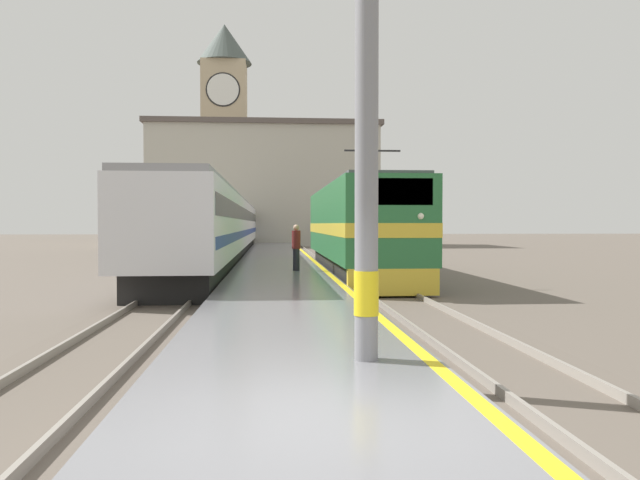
{
  "coord_description": "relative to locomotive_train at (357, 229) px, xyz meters",
  "views": [
    {
      "loc": [
        -0.35,
        -5.92,
        2.23
      ],
      "look_at": [
        1.96,
        23.27,
        1.47
      ],
      "focal_mm": 35.0,
      "sensor_mm": 36.0,
      "label": 1
    }
  ],
  "objects": [
    {
      "name": "ground_plane",
      "position": [
        -3.29,
        9.76,
        -2.0
      ],
      "size": [
        200.0,
        200.0,
        0.0
      ],
      "primitive_type": "plane",
      "color": "#60564C"
    },
    {
      "name": "platform",
      "position": [
        -3.29,
        4.76,
        -1.8
      ],
      "size": [
        3.84,
        140.0,
        0.41
      ],
      "color": "slate",
      "rests_on": "ground"
    },
    {
      "name": "rail_track_near",
      "position": [
        0.0,
        4.76,
        -1.97
      ],
      "size": [
        2.83,
        140.0,
        0.16
      ],
      "color": "#60564C",
      "rests_on": "ground"
    },
    {
      "name": "rail_track_far",
      "position": [
        -6.55,
        4.76,
        -1.97
      ],
      "size": [
        2.84,
        140.0,
        0.16
      ],
      "color": "#60564C",
      "rests_on": "ground"
    },
    {
      "name": "locomotive_train",
      "position": [
        0.0,
        0.0,
        0.0
      ],
      "size": [
        2.92,
        16.15,
        4.89
      ],
      "color": "black",
      "rests_on": "ground"
    },
    {
      "name": "passenger_train",
      "position": [
        -6.55,
        14.37,
        0.04
      ],
      "size": [
        2.92,
        48.82,
        3.78
      ],
      "color": "black",
      "rests_on": "ground"
    },
    {
      "name": "catenary_mast",
      "position": [
        -2.29,
        -17.91,
        1.86
      ],
      "size": [
        2.68,
        0.33,
        7.05
      ],
      "color": "gray",
      "rests_on": "platform"
    },
    {
      "name": "person_on_platform",
      "position": [
        -2.65,
        -1.83,
        -0.64
      ],
      "size": [
        0.34,
        0.34,
        1.8
      ],
      "color": "#23232D",
      "rests_on": "platform"
    },
    {
      "name": "clock_tower",
      "position": [
        -8.82,
        45.43,
        11.34
      ],
      "size": [
        6.15,
        6.15,
        24.8
      ],
      "color": "tan",
      "rests_on": "ground"
    },
    {
      "name": "station_building",
      "position": [
        -4.28,
        39.03,
        4.23
      ],
      "size": [
        23.32,
        10.39,
        12.41
      ],
      "color": "#B7B2A3",
      "rests_on": "ground"
    }
  ]
}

